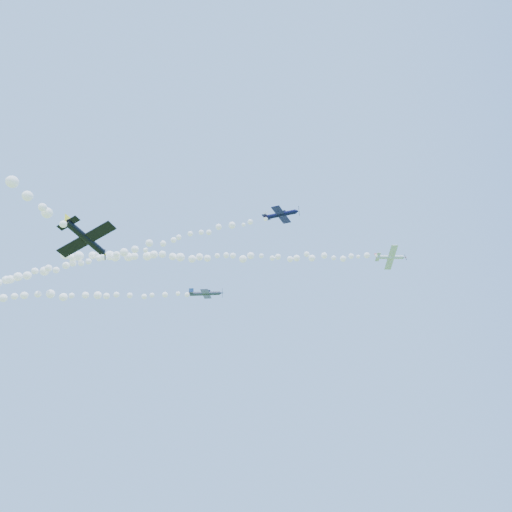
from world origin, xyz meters
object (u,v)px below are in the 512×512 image
(plane_white, at_px, (391,257))
(plane_navy, at_px, (281,214))
(plane_grey, at_px, (206,293))
(plane_black, at_px, (86,239))

(plane_white, distance_m, plane_navy, 29.96)
(plane_grey, xyz_separation_m, plane_black, (1.75, -40.11, -13.02))
(plane_white, bearing_deg, plane_grey, 170.91)
(plane_navy, distance_m, plane_black, 35.51)
(plane_white, bearing_deg, plane_navy, -147.01)
(plane_navy, bearing_deg, plane_black, -127.70)
(plane_grey, bearing_deg, plane_navy, -54.58)
(plane_white, distance_m, plane_grey, 41.26)
(plane_white, height_order, plane_navy, plane_white)
(plane_navy, relative_size, plane_grey, 0.93)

